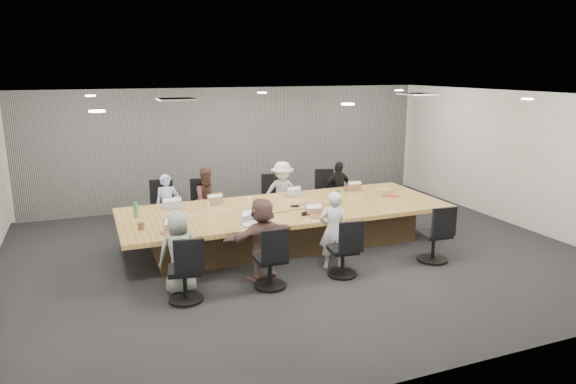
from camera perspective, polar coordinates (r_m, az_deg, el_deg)
name	(u,v)px	position (r m, az deg, el deg)	size (l,w,h in m)	color
floor	(296,254)	(9.29, 0.92, -6.85)	(10.00, 8.00, 0.00)	black
ceiling	(297,96)	(8.72, 0.99, 10.67)	(10.00, 8.00, 0.00)	white
wall_back	(234,146)	(12.63, -6.06, 5.11)	(10.00, 2.80, 0.00)	beige
wall_front	(445,252)	(5.56, 17.10, -6.40)	(10.00, 2.80, 0.00)	beige
wall_right	(518,159)	(11.73, 24.17, 3.35)	(8.00, 2.80, 0.00)	beige
curtain	(235,146)	(12.55, -5.96, 5.06)	(9.80, 0.04, 2.80)	slate
conference_table	(286,225)	(9.60, -0.22, -3.64)	(6.00, 2.20, 0.74)	#44321E
chair_0	(165,211)	(10.70, -13.48, -2.02)	(0.58, 0.58, 0.87)	black
chair_1	(205,208)	(10.85, -9.21, -1.81)	(0.53, 0.53, 0.79)	black
chair_2	(277,202)	(11.28, -1.27, -1.13)	(0.51, 0.51, 0.76)	black
chair_3	(331,196)	(11.79, 4.76, -0.46)	(0.53, 0.53, 0.78)	black
chair_4	(185,275)	(7.49, -11.41, -9.07)	(0.53, 0.53, 0.78)	black
chair_5	(270,263)	(7.79, -2.02, -7.94)	(0.52, 0.52, 0.77)	black
chair_6	(343,254)	(8.26, 6.08, -6.88)	(0.49, 0.49, 0.73)	black
chair_7	(434,238)	(9.16, 15.87, -4.99)	(0.55, 0.55, 0.81)	black
person_0	(167,206)	(10.32, -13.25, -1.50)	(0.45, 0.30, 1.24)	#95ACD6
laptop_0	(172,206)	(9.76, -12.80, -1.57)	(0.35, 0.24, 0.02)	#B2B2B7
person_1	(208,200)	(10.45, -8.84, -0.90)	(0.64, 0.50, 1.32)	#472C26
laptop_1	(215,202)	(9.91, -8.14, -1.13)	(0.30, 0.20, 0.02)	#8C6647
person_2	(282,193)	(10.90, -0.63, -0.09)	(0.86, 0.50, 1.33)	#BABABA
laptop_2	(292,195)	(10.38, 0.45, -0.32)	(0.31, 0.22, 0.02)	#B2B2B7
person_3	(338,189)	(11.43, 5.56, 0.29)	(0.73, 0.31, 1.25)	black
laptop_3	(350,189)	(10.93, 6.89, 0.30)	(0.29, 0.20, 0.02)	#8C6647
person_4	(179,252)	(7.73, -11.97, -6.57)	(0.60, 0.39, 1.23)	gray
laptop_4	(173,233)	(8.21, -12.68, -4.45)	(0.34, 0.23, 0.02)	#8C6647
person_5	(262,239)	(8.01, -2.88, -5.22)	(1.23, 0.39, 1.33)	brown
laptop_5	(251,224)	(8.48, -4.09, -3.55)	(0.33, 0.22, 0.02)	#B2B2B7
person_6	(333,230)	(8.46, 5.03, -4.27)	(0.48, 0.31, 1.31)	silver
laptop_6	(319,216)	(8.91, 3.46, -2.70)	(0.31, 0.22, 0.02)	#8C6647
bottle_green_left	(136,210)	(9.23, -16.58, -1.88)	(0.07, 0.07, 0.27)	#307A3A
bottle_green_right	(338,196)	(9.85, 5.59, -0.48)	(0.07, 0.07, 0.24)	#307A3A
bottle_clear	(208,207)	(9.20, -8.90, -1.69)	(0.06, 0.06, 0.21)	silver
cup_white_far	(249,200)	(9.79, -4.35, -0.94)	(0.09, 0.09, 0.11)	white
cup_white_near	(333,197)	(10.08, 5.05, -0.59)	(0.07, 0.07, 0.09)	white
mug_brown	(141,226)	(8.50, -16.04, -3.66)	(0.10, 0.10, 0.12)	brown
mic_left	(253,218)	(8.82, -3.96, -2.85)	(0.14, 0.09, 0.03)	black
mic_right	(295,206)	(9.53, 0.75, -1.55)	(0.14, 0.10, 0.03)	black
stapler	(306,213)	(8.99, 2.00, -2.37)	(0.18, 0.04, 0.07)	black
canvas_bag	(385,193)	(10.50, 10.70, -0.07)	(0.25, 0.15, 0.13)	tan
snack_packet	(393,195)	(10.50, 11.58, -0.38)	(0.18, 0.12, 0.04)	#DC572A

